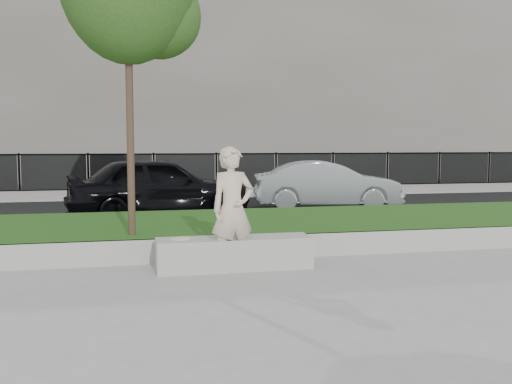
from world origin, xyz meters
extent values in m
plane|color=gray|center=(0.00, 0.00, 0.00)|extent=(90.00, 90.00, 0.00)
cube|color=#12380E|center=(0.00, 3.00, 0.20)|extent=(34.00, 4.00, 0.40)
cube|color=#A09E95|center=(0.00, 1.04, 0.20)|extent=(34.00, 0.08, 0.40)
cube|color=black|center=(0.00, 8.50, 0.02)|extent=(34.00, 7.00, 0.04)
cube|color=gray|center=(0.00, 13.00, 0.06)|extent=(34.00, 3.00, 0.12)
cube|color=slate|center=(0.00, 12.00, 0.24)|extent=(32.00, 0.30, 0.24)
cube|color=black|center=(0.00, 12.00, 0.87)|extent=(32.00, 0.04, 1.50)
cube|color=black|center=(0.00, 12.00, 1.57)|extent=(32.00, 0.05, 0.05)
cube|color=black|center=(0.00, 12.00, 0.37)|extent=(32.00, 0.05, 0.05)
cube|color=#605C54|center=(0.00, 20.00, 5.00)|extent=(34.00, 10.00, 10.00)
cube|color=#A09E95|center=(0.08, 0.40, 0.24)|extent=(2.38, 0.60, 0.49)
imported|color=beige|center=(0.03, 0.25, 0.94)|extent=(0.78, 0.61, 1.88)
cube|color=beige|center=(-0.74, 0.40, 0.50)|extent=(0.29, 0.27, 0.03)
cylinder|color=#38281C|center=(-1.45, 1.60, 2.94)|extent=(0.12, 0.12, 5.09)
sphere|color=#254818|center=(-0.94, 1.80, 4.06)|extent=(1.42, 1.42, 1.42)
imported|color=black|center=(-0.72, 6.64, 0.83)|extent=(4.85, 2.52, 1.58)
imported|color=#94989C|center=(4.15, 7.54, 0.73)|extent=(4.39, 2.14, 1.39)
camera|label=1|loc=(-1.51, -8.11, 1.92)|focal=40.00mm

